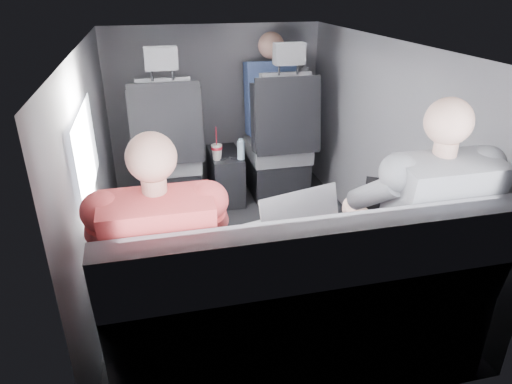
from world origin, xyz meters
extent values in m
plane|color=black|center=(0.00, 0.00, 0.00)|extent=(2.60, 2.60, 0.00)
plane|color=#B2B2AD|center=(0.00, 0.00, 1.35)|extent=(2.60, 2.60, 0.00)
cube|color=#56565B|center=(-0.90, 0.00, 0.68)|extent=(0.02, 2.60, 1.35)
cube|color=#56565B|center=(0.90, 0.00, 0.68)|extent=(0.02, 2.60, 1.35)
cube|color=#56565B|center=(0.00, 1.30, 0.68)|extent=(1.80, 0.02, 1.35)
cube|color=#56565B|center=(0.00, -1.30, 0.68)|extent=(1.80, 0.02, 1.35)
cube|color=white|center=(-0.88, -0.30, 0.90)|extent=(0.02, 0.75, 0.42)
cube|color=black|center=(0.45, 0.67, 0.80)|extent=(0.35, 0.11, 0.59)
cube|color=black|center=(-0.45, 0.92, 0.15)|extent=(0.46, 0.48, 0.30)
cube|color=#5C5C61|center=(-0.45, 0.90, 0.38)|extent=(0.48, 0.46, 0.14)
cube|color=#5C5C61|center=(-0.45, 0.70, 0.75)|extent=(0.38, 0.18, 0.61)
cube|color=black|center=(-0.67, 0.70, 0.72)|extent=(0.08, 0.21, 0.53)
cube|color=black|center=(-0.23, 0.70, 0.72)|extent=(0.08, 0.21, 0.53)
cube|color=black|center=(-0.45, 0.64, 0.74)|extent=(0.50, 0.11, 0.58)
cube|color=#5C5C61|center=(-0.45, 0.66, 1.19)|extent=(0.22, 0.10, 0.15)
cube|color=black|center=(0.45, 0.92, 0.15)|extent=(0.46, 0.48, 0.30)
cube|color=#5C5C61|center=(0.45, 0.90, 0.38)|extent=(0.48, 0.46, 0.14)
cube|color=#5C5C61|center=(0.45, 0.70, 0.75)|extent=(0.38, 0.18, 0.61)
cube|color=black|center=(0.23, 0.70, 0.72)|extent=(0.08, 0.21, 0.53)
cube|color=black|center=(0.67, 0.70, 0.72)|extent=(0.08, 0.21, 0.53)
cube|color=black|center=(0.45, 0.64, 0.74)|extent=(0.50, 0.11, 0.58)
cube|color=#5C5C61|center=(0.45, 0.66, 1.19)|extent=(0.22, 0.10, 0.15)
cube|color=black|center=(0.00, 0.88, 0.20)|extent=(0.24, 0.48, 0.40)
cylinder|color=black|center=(-0.05, 0.76, 0.41)|extent=(0.09, 0.09, 0.01)
cylinder|color=black|center=(0.06, 0.76, 0.41)|extent=(0.09, 0.09, 0.01)
cube|color=#5C5C61|center=(0.00, -1.02, 0.23)|extent=(1.60, 0.50, 0.45)
cube|color=#5C5C61|center=(0.00, -1.25, 0.68)|extent=(1.60, 0.17, 0.47)
cylinder|color=red|center=(-0.08, 0.75, 0.50)|extent=(0.09, 0.09, 0.02)
cylinder|color=white|center=(-0.08, 0.75, 0.52)|extent=(0.09, 0.09, 0.01)
cylinder|color=red|center=(-0.08, 0.75, 0.59)|extent=(0.01, 0.01, 0.14)
cylinder|color=#9EBDD6|center=(0.10, 0.72, 0.47)|extent=(0.06, 0.06, 0.14)
cylinder|color=#9EBDD6|center=(0.10, 0.72, 0.55)|extent=(0.03, 0.03, 0.02)
cube|color=white|center=(-0.59, -0.72, 0.59)|extent=(0.41, 0.33, 0.02)
cube|color=silver|center=(-0.59, -0.73, 0.60)|extent=(0.32, 0.21, 0.00)
cube|color=white|center=(-0.59, -0.64, 0.60)|extent=(0.12, 0.08, 0.00)
cube|color=white|center=(-0.59, -0.88, 0.72)|extent=(0.37, 0.15, 0.25)
cube|color=white|center=(-0.59, -0.87, 0.72)|extent=(0.32, 0.13, 0.21)
cube|color=#B9B9BE|center=(0.03, -0.75, 0.59)|extent=(0.44, 0.36, 0.02)
cube|color=silver|center=(0.03, -0.76, 0.60)|extent=(0.34, 0.22, 0.00)
cube|color=#B9B9BE|center=(0.03, -0.67, 0.60)|extent=(0.13, 0.09, 0.00)
cube|color=#B9B9BE|center=(0.03, -0.92, 0.72)|extent=(0.39, 0.17, 0.26)
cube|color=white|center=(0.03, -0.91, 0.72)|extent=(0.34, 0.15, 0.22)
cube|color=black|center=(0.53, -0.73, 0.59)|extent=(0.43, 0.40, 0.02)
cube|color=black|center=(0.53, -0.74, 0.60)|extent=(0.32, 0.27, 0.00)
cube|color=black|center=(0.53, -0.65, 0.60)|extent=(0.12, 0.10, 0.00)
cube|color=black|center=(0.53, -0.88, 0.71)|extent=(0.34, 0.25, 0.24)
cube|color=white|center=(0.53, -0.87, 0.71)|extent=(0.29, 0.21, 0.20)
cube|color=#2F3034|center=(-0.68, -0.90, 0.51)|extent=(0.14, 0.42, 0.13)
cube|color=#2F3034|center=(-0.46, -0.90, 0.51)|extent=(0.14, 0.42, 0.13)
cube|color=#2F3034|center=(-0.68, -0.68, 0.23)|extent=(0.13, 0.13, 0.45)
cube|color=#2F3034|center=(-0.46, -0.68, 0.23)|extent=(0.13, 0.13, 0.45)
cube|color=#BD423E|center=(-0.57, -1.10, 0.75)|extent=(0.39, 0.26, 0.52)
sphere|color=tan|center=(-0.57, -1.07, 1.12)|extent=(0.17, 0.17, 0.17)
cylinder|color=tan|center=(-0.76, -0.82, 0.66)|extent=(0.11, 0.27, 0.12)
cylinder|color=tan|center=(-0.38, -0.82, 0.66)|extent=(0.11, 0.27, 0.12)
cube|color=navy|center=(0.44, -0.90, 0.52)|extent=(0.15, 0.45, 0.13)
cube|color=navy|center=(0.67, -0.90, 0.52)|extent=(0.15, 0.45, 0.13)
cube|color=navy|center=(0.44, -0.66, 0.23)|extent=(0.13, 0.13, 0.45)
cube|color=navy|center=(0.67, -0.66, 0.23)|extent=(0.13, 0.13, 0.45)
cube|color=slate|center=(0.55, -1.10, 0.77)|extent=(0.41, 0.28, 0.56)
sphere|color=#DCAB96|center=(0.55, -1.07, 1.17)|extent=(0.19, 0.19, 0.19)
cylinder|color=#DCAB96|center=(0.35, -0.82, 0.68)|extent=(0.12, 0.29, 0.12)
cylinder|color=#DCAB96|center=(0.76, -0.82, 0.68)|extent=(0.12, 0.29, 0.12)
cube|color=navy|center=(0.44, 1.08, 0.78)|extent=(0.42, 0.27, 0.61)
sphere|color=tan|center=(0.44, 1.10, 1.19)|extent=(0.21, 0.21, 0.21)
cube|color=navy|center=(0.44, 1.14, 0.49)|extent=(0.36, 0.42, 0.13)
camera|label=1|loc=(-0.56, -2.55, 1.66)|focal=32.00mm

